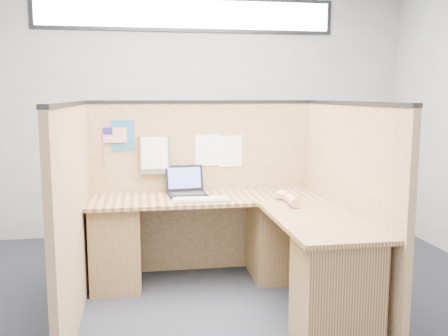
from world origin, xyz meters
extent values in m
plane|color=black|center=(0.00, 0.00, 0.00)|extent=(5.00, 5.00, 0.00)
plane|color=#949699|center=(0.00, 2.25, 1.40)|extent=(5.00, 0.00, 5.00)
plane|color=#949699|center=(0.00, -2.25, 1.40)|extent=(5.00, 0.00, 5.00)
cube|color=#232328|center=(0.00, 2.24, 2.45)|extent=(3.30, 0.02, 0.38)
cube|color=white|center=(0.00, 2.22, 2.45)|extent=(3.20, 0.01, 0.30)
cube|color=brown|center=(0.00, 1.00, 0.75)|extent=(2.05, 0.05, 1.50)
cube|color=#232328|center=(0.00, 1.00, 1.51)|extent=(2.05, 0.06, 0.03)
cube|color=brown|center=(-1.00, 0.10, 0.75)|extent=(0.05, 1.80, 1.50)
cube|color=#232328|center=(-1.00, 0.10, 1.51)|extent=(0.06, 1.80, 0.03)
cube|color=brown|center=(1.00, 0.10, 0.75)|extent=(0.05, 1.80, 1.50)
cube|color=#232328|center=(1.00, 0.10, 1.51)|extent=(0.06, 1.80, 0.03)
cube|color=brown|center=(0.00, 0.68, 0.71)|extent=(1.95, 0.60, 0.03)
cube|color=brown|center=(0.68, -0.20, 0.71)|extent=(0.60, 1.15, 0.03)
cube|color=brown|center=(-0.75, 0.68, 0.35)|extent=(0.40, 0.50, 0.70)
cube|color=brown|center=(0.60, 0.68, 0.35)|extent=(0.40, 0.50, 0.70)
cube|color=brown|center=(0.68, -0.52, 0.35)|extent=(0.50, 0.40, 0.70)
cube|color=black|center=(-0.15, 0.76, 0.74)|extent=(0.34, 0.27, 0.02)
cube|color=black|center=(-0.15, 0.92, 0.86)|extent=(0.33, 0.10, 0.22)
cube|color=#49549A|center=(-0.15, 0.91, 0.86)|extent=(0.29, 0.07, 0.18)
cube|color=gray|center=(-0.06, 0.50, 0.74)|extent=(0.47, 0.17, 0.02)
cube|color=silver|center=(-0.06, 0.50, 0.76)|extent=(0.42, 0.14, 0.01)
ellipsoid|color=silver|center=(0.60, 0.48, 0.75)|extent=(0.13, 0.09, 0.05)
ellipsoid|color=tan|center=(0.60, 0.47, 0.78)|extent=(0.09, 0.12, 0.05)
cylinder|color=tan|center=(0.61, 0.42, 0.76)|extent=(0.07, 0.05, 0.07)
cylinder|color=tan|center=(0.62, 0.26, 0.77)|extent=(0.10, 0.28, 0.09)
cube|color=#215E98|center=(-0.68, 0.97, 1.23)|extent=(0.20, 0.01, 0.26)
cylinder|color=olive|center=(-0.84, 0.96, 1.13)|extent=(0.01, 0.01, 0.35)
cube|color=red|center=(-0.74, 0.96, 1.24)|extent=(0.20, 0.00, 0.13)
cube|color=navy|center=(-0.80, 0.95, 1.27)|extent=(0.08, 0.00, 0.06)
cube|color=slate|center=(-0.42, 0.94, 1.06)|extent=(0.26, 0.05, 0.33)
cube|color=white|center=(-0.42, 0.92, 1.08)|extent=(0.23, 0.01, 0.28)
cube|color=white|center=(0.05, 0.97, 1.09)|extent=(0.22, 0.01, 0.28)
cube|color=white|center=(0.25, 0.97, 1.08)|extent=(0.22, 0.01, 0.28)
camera|label=1|loc=(-0.52, -3.38, 1.57)|focal=40.00mm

